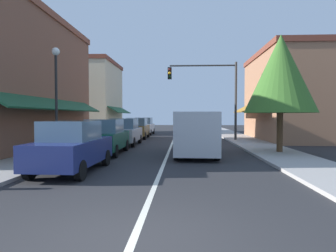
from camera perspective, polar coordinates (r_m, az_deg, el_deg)
name	(u,v)px	position (r m, az deg, el deg)	size (l,w,h in m)	color
ground_plane	(173,141)	(22.45, 0.96, -2.99)	(80.00, 80.00, 0.00)	#28282B
sidewalk_left	(102,140)	(23.29, -12.71, -2.71)	(2.60, 56.00, 0.12)	gray
sidewalk_right	(246,141)	(22.92, 14.85, -2.80)	(2.60, 56.00, 0.12)	#A39E99
lane_center_stripe	(173,141)	(22.45, 0.96, -2.98)	(0.14, 52.00, 0.01)	silver
storefront_left_block	(5,80)	(19.37, -29.08, 7.85)	(6.53, 14.20, 8.02)	brown
storefront_right_block	(292,96)	(25.95, 22.96, 5.37)	(6.95, 10.20, 7.09)	#9E6B4C
storefront_far_left	(95,98)	(33.87, -13.96, 5.36)	(5.80, 8.20, 7.94)	beige
parked_car_nearest_left	(72,147)	(10.71, -18.09, -3.83)	(1.85, 4.13, 1.77)	navy
parked_car_second_left	(105,137)	(15.25, -12.02, -2.07)	(1.82, 4.12, 1.77)	#0F4C33
parked_car_third_left	(125,132)	(19.65, -8.37, -1.15)	(1.81, 4.11, 1.77)	#B7BABF
parked_car_far_left	(137,128)	(25.40, -5.97, -0.43)	(1.81, 4.11, 1.77)	brown
parked_car_distant_left	(144,126)	(30.47, -4.62, -0.03)	(1.81, 4.12, 1.77)	silver
van_in_lane	(196,132)	(14.52, 5.48, -1.18)	(2.11, 5.23, 2.12)	#B2B7BC
traffic_signal_mast_arm	(213,87)	(22.97, 8.64, 7.43)	(5.30, 0.50, 6.06)	#333333
street_lamp_left_near	(56,84)	(14.52, -20.85, 7.53)	(0.36, 0.36, 5.06)	black
tree_right_near	(281,74)	(16.11, 20.96, 9.40)	(3.59, 3.59, 6.05)	#4C331E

